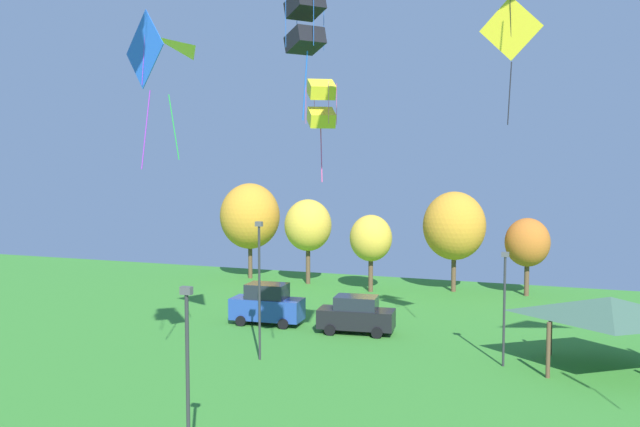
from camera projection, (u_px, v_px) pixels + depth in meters
The scene contains 16 objects.
kite_flying_1 at pixel (305, 23), 24.18m from camera, with size 1.66×1.64×4.50m.
kite_flying_2 at pixel (511, 32), 29.46m from camera, with size 2.74×0.44×5.54m.
kite_flying_4 at pixel (152, 61), 30.86m from camera, with size 3.28×3.62×4.98m.
kite_flying_6 at pixel (321, 104), 30.73m from camera, with size 1.65×1.71×4.73m.
kite_flying_8 at pixel (144, 53), 26.17m from camera, with size 2.71×1.50×6.17m.
parked_car_leftmost at pixel (267, 304), 41.62m from camera, with size 4.52×2.24×2.53m.
parked_car_second_from_left at pixel (356, 315), 39.41m from camera, with size 4.57×2.33×2.19m.
park_pavilion at pixel (610, 308), 31.97m from camera, with size 6.96×5.18×3.60m.
light_post_1 at pixel (188, 374), 20.54m from camera, with size 0.36×0.20×6.17m.
light_post_2 at pixel (504, 301), 32.81m from camera, with size 0.36×0.20×5.62m.
light_post_3 at pixel (259, 283), 33.87m from camera, with size 0.36×0.20×7.00m.
treeline_tree_0 at pixel (250, 216), 58.23m from camera, with size 5.14×5.14×8.23m.
treeline_tree_1 at pixel (308, 225), 55.55m from camera, with size 3.87×3.87×6.99m.
treeline_tree_2 at pixel (371, 238), 52.12m from camera, with size 3.27×3.27×5.97m.
treeline_tree_3 at pixel (454, 226), 52.12m from camera, with size 4.81×4.81×7.76m.
treeline_tree_4 at pixel (527, 243), 50.47m from camera, with size 3.31×3.31×5.86m.
Camera 1 is at (5.60, 2.72, 9.84)m, focal length 38.00 mm.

